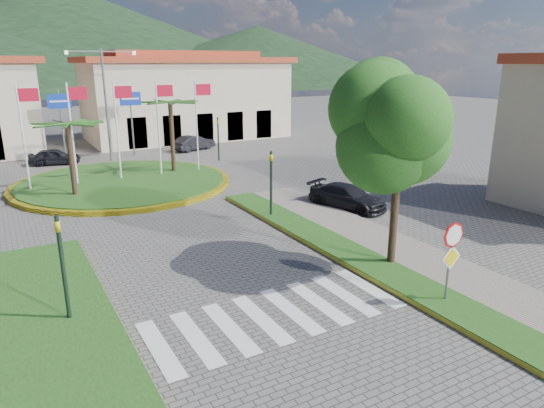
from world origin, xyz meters
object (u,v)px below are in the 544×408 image
car_side_right (347,197)px  stop_sign (452,250)px  deciduous_tree (401,122)px  car_dark_a (54,157)px  roundabout_island (124,182)px  car_dark_b (194,143)px

car_side_right → stop_sign: bearing=-130.7°
stop_sign → deciduous_tree: (0.60, 3.04, 3.38)m
deciduous_tree → car_side_right: deciduous_tree is taller
deciduous_tree → car_dark_a: bearing=108.1°
car_dark_a → stop_sign: bearing=-151.4°
stop_sign → car_dark_a: (-7.72, 28.49, -1.21)m
roundabout_island → stop_sign: bearing=-76.3°
stop_sign → deciduous_tree: size_ratio=0.39×
car_dark_b → stop_sign: bearing=154.0°
stop_sign → deciduous_tree: deciduous_tree is taller
deciduous_tree → car_dark_a: (-8.32, 25.45, -4.59)m
deciduous_tree → car_side_right: (3.12, 6.48, -4.58)m
stop_sign → car_side_right: bearing=68.7°
car_dark_a → roundabout_island: bearing=-148.0°
car_dark_a → car_dark_b: (10.81, 0.62, 0.03)m
car_dark_b → car_side_right: car_dark_b is taller
stop_sign → car_dark_b: 29.29m
roundabout_island → deciduous_tree: bearing=-72.1°
deciduous_tree → car_side_right: bearing=64.3°
stop_sign → deciduous_tree: 4.59m
roundabout_island → car_dark_a: bearing=108.5°
roundabout_island → car_dark_a: (-2.83, 8.45, 0.41)m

